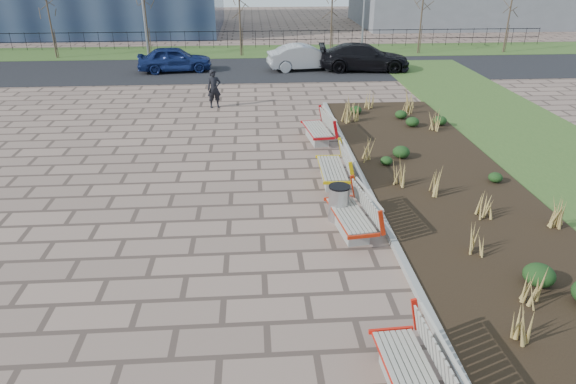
{
  "coord_description": "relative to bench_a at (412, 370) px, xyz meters",
  "views": [
    {
      "loc": [
        0.7,
        -8.48,
        6.3
      ],
      "look_at": [
        1.5,
        3.0,
        0.9
      ],
      "focal_mm": 32.0,
      "sensor_mm": 36.0,
      "label": 1
    }
  ],
  "objects": [
    {
      "name": "tree_c",
      "position": [
        -3.0,
        29.19,
        1.54
      ],
      "size": [
        1.4,
        1.4,
        4.0
      ],
      "primitive_type": null,
      "color": "#4C3D2D",
      "rests_on": "grass_verge_far"
    },
    {
      "name": "litter_bin",
      "position": [
        -0.19,
        5.84,
        -0.03
      ],
      "size": [
        0.53,
        0.53,
        0.94
      ],
      "primitive_type": "cylinder",
      "color": "#B2B2B7",
      "rests_on": "ground"
    },
    {
      "name": "bench_b",
      "position": [
        0.0,
        5.24,
        0.0
      ],
      "size": [
        1.16,
        2.2,
        1.0
      ],
      "primitive_type": null,
      "rotation": [
        0.0,
        0.0,
        0.13
      ],
      "color": "#B7250C",
      "rests_on": "ground"
    },
    {
      "name": "planting_bed",
      "position": [
        3.25,
        7.69,
        -0.45
      ],
      "size": [
        4.5,
        18.0,
        0.1
      ],
      "primitive_type": "cube",
      "color": "black",
      "rests_on": "ground"
    },
    {
      "name": "tree_a",
      "position": [
        -15.0,
        29.19,
        1.54
      ],
      "size": [
        1.4,
        1.4,
        4.0
      ],
      "primitive_type": null,
      "color": "#4C3D2D",
      "rests_on": "grass_verge_far"
    },
    {
      "name": "ground",
      "position": [
        -3.0,
        2.69,
        -0.5
      ],
      "size": [
        120.0,
        120.0,
        0.0
      ],
      "primitive_type": "plane",
      "color": "#82685A",
      "rests_on": "ground"
    },
    {
      "name": "tree_b",
      "position": [
        -9.0,
        29.19,
        1.54
      ],
      "size": [
        1.4,
        1.4,
        4.0
      ],
      "primitive_type": null,
      "color": "#4C3D2D",
      "rests_on": "grass_verge_far"
    },
    {
      "name": "car_silver",
      "position": [
        0.81,
        24.41,
        0.24
      ],
      "size": [
        4.54,
        2.11,
        1.44
      ],
      "primitive_type": "imported",
      "rotation": [
        0.0,
        0.0,
        1.71
      ],
      "color": "#9A9CA1",
      "rests_on": "road"
    },
    {
      "name": "bench_d",
      "position": [
        0.0,
        11.99,
        0.0
      ],
      "size": [
        1.14,
        2.19,
        1.0
      ],
      "primitive_type": null,
      "rotation": [
        0.0,
        0.0,
        0.12
      ],
      "color": "#AD0B10",
      "rests_on": "ground"
    },
    {
      "name": "railing_fence",
      "position": [
        -3.0,
        32.19,
        0.14
      ],
      "size": [
        44.0,
        0.1,
        1.2
      ],
      "primitive_type": null,
      "color": "black",
      "rests_on": "grass_verge_far"
    },
    {
      "name": "road",
      "position": [
        -3.0,
        24.69,
        -0.49
      ],
      "size": [
        80.0,
        7.0,
        0.02
      ],
      "primitive_type": "cube",
      "color": "black",
      "rests_on": "ground"
    },
    {
      "name": "grass_verge_far",
      "position": [
        -3.0,
        30.69,
        -0.48
      ],
      "size": [
        80.0,
        5.0,
        0.04
      ],
      "primitive_type": "cube",
      "color": "#33511E",
      "rests_on": "ground"
    },
    {
      "name": "car_black",
      "position": [
        4.17,
        23.99,
        0.28
      ],
      "size": [
        5.4,
        2.59,
        1.52
      ],
      "primitive_type": "imported",
      "rotation": [
        0.0,
        0.0,
        1.48
      ],
      "color": "black",
      "rests_on": "road"
    },
    {
      "name": "tree_d",
      "position": [
        3.0,
        29.19,
        1.54
      ],
      "size": [
        1.4,
        1.4,
        4.0
      ],
      "primitive_type": null,
      "color": "#4C3D2D",
      "rests_on": "grass_verge_far"
    },
    {
      "name": "lamp_east",
      "position": [
        5.0,
        28.69,
        2.54
      ],
      "size": [
        0.24,
        0.6,
        6.0
      ],
      "primitive_type": null,
      "color": "gray",
      "rests_on": "grass_verge_far"
    },
    {
      "name": "lamp_west",
      "position": [
        -9.0,
        28.69,
        2.54
      ],
      "size": [
        0.24,
        0.6,
        6.0
      ],
      "primitive_type": null,
      "color": "gray",
      "rests_on": "grass_verge_far"
    },
    {
      "name": "bench_c",
      "position": [
        0.0,
        8.25,
        0.0
      ],
      "size": [
        0.93,
        2.11,
        1.0
      ],
      "primitive_type": null,
      "rotation": [
        0.0,
        0.0,
        -0.01
      ],
      "color": "gold",
      "rests_on": "ground"
    },
    {
      "name": "pedestrian",
      "position": [
        -4.0,
        16.74,
        0.34
      ],
      "size": [
        0.69,
        0.54,
        1.67
      ],
      "primitive_type": "imported",
      "rotation": [
        0.0,
        0.0,
        0.25
      ],
      "color": "black",
      "rests_on": "ground"
    },
    {
      "name": "tree_f",
      "position": [
        15.0,
        29.19,
        1.54
      ],
      "size": [
        1.4,
        1.4,
        4.0
      ],
      "primitive_type": null,
      "color": "#4C3D2D",
      "rests_on": "grass_verge_far"
    },
    {
      "name": "tree_e",
      "position": [
        9.0,
        29.19,
        1.54
      ],
      "size": [
        1.4,
        1.4,
        4.0
      ],
      "primitive_type": null,
      "color": "#4C3D2D",
      "rests_on": "grass_verge_far"
    },
    {
      "name": "planting_curb",
      "position": [
        0.92,
        7.69,
        -0.42
      ],
      "size": [
        0.16,
        18.0,
        0.15
      ],
      "primitive_type": "cube",
      "color": "gray",
      "rests_on": "ground"
    },
    {
      "name": "car_blue",
      "position": [
        -6.72,
        24.43,
        0.23
      ],
      "size": [
        4.34,
        2.2,
        1.42
      ],
      "primitive_type": "imported",
      "rotation": [
        0.0,
        0.0,
        1.7
      ],
      "color": "navy",
      "rests_on": "road"
    },
    {
      "name": "bench_a",
      "position": [
        0.0,
        0.0,
        0.0
      ],
      "size": [
        1.01,
        2.15,
        1.0
      ],
      "primitive_type": null,
      "rotation": [
        0.0,
        0.0,
        0.05
      ],
      "color": "red",
      "rests_on": "ground"
    }
  ]
}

